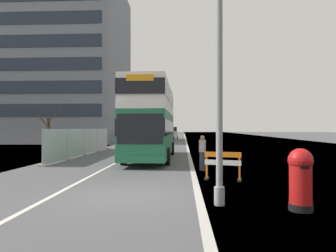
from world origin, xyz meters
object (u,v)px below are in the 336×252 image
Objects in this scene: lamppost_foreground at (219,59)px; roadworks_barrier at (223,163)px; double_decker_bus at (152,120)px; car_oncoming_near at (142,136)px; pedestrian_at_kerb at (202,153)px; car_receding_mid at (168,134)px; red_pillar_postbox at (301,176)px; car_receding_far at (172,133)px.

roadworks_barrier is (0.61, 3.89, -3.29)m from lamppost_foreground.
double_decker_bus is 7.30× the size of roadworks_barrier.
roadworks_barrier is at bearing 81.12° from lamppost_foreground.
car_oncoming_near is 25.33m from pedestrian_at_kerb.
car_receding_mid reaches higher than roadworks_barrier.
car_receding_mid is at bearing 90.64° from double_decker_bus.
red_pillar_postbox is 0.91× the size of pedestrian_at_kerb.
car_receding_mid is (-5.41, 41.16, 0.19)m from red_pillar_postbox.
car_receding_mid is (-4.02, 36.83, 0.36)m from roadworks_barrier.
pedestrian_at_kerb is at bearing 103.52° from roadworks_barrier.
double_decker_bus is 1.31× the size of lamppost_foreground.
car_receding_far is (-4.98, 48.60, 0.18)m from red_pillar_postbox.
lamppost_foreground reaches higher than double_decker_bus.
car_oncoming_near reaches higher than pedestrian_at_kerb.
double_decker_bus is 13.52m from red_pillar_postbox.
double_decker_bus reaches higher than roadworks_barrier.
car_receding_mid is 34.33m from pedestrian_at_kerb.
red_pillar_postbox is at bearing -67.69° from double_decker_bus.
car_receding_far is at bearing 94.06° from pedestrian_at_kerb.
double_decker_bus is at bearing 104.50° from lamppost_foreground.
pedestrian_at_kerb is (2.95, -41.59, -0.18)m from car_receding_far.
car_receding_far is at bearing 94.64° from roadworks_barrier.
car_oncoming_near reaches higher than red_pillar_postbox.
double_decker_bus reaches higher than car_receding_mid.
roadworks_barrier is 0.39× the size of car_receding_far.
car_receding_mid reaches higher than car_oncoming_near.
red_pillar_postbox is 0.41× the size of car_receding_mid.
lamppost_foreground reaches higher than pedestrian_at_kerb.
pedestrian_at_kerb is at bearing 90.31° from lamppost_foreground.
double_decker_bus is at bearing -89.36° from car_receding_mid.
car_receding_mid is at bearing 94.79° from lamppost_foreground.
double_decker_bus is 2.87× the size of car_receding_mid.
double_decker_bus is at bearing 112.31° from red_pillar_postbox.
car_oncoming_near is 1.17× the size of car_receding_mid.
red_pillar_postbox is 7.29m from pedestrian_at_kerb.
car_oncoming_near is at bearing -101.48° from car_receding_far.
roadworks_barrier is 37.05m from car_receding_mid.
double_decker_bus is at bearing -80.01° from car_oncoming_near.
car_oncoming_near is (-3.36, 19.10, -1.61)m from double_decker_bus.
roadworks_barrier is 2.76m from pedestrian_at_kerb.
lamppost_foreground is 5.32× the size of red_pillar_postbox.
red_pillar_postbox is at bearing -72.23° from roadworks_barrier.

